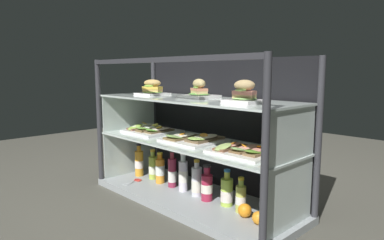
% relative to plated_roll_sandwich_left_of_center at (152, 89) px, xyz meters
% --- Properties ---
extents(ground_plane, '(6.00, 6.00, 0.02)m').
position_rel_plated_roll_sandwich_left_of_center_xyz_m(ground_plane, '(0.40, -0.01, -0.71)').
color(ground_plane, '#4B4940').
rests_on(ground_plane, ground).
extents(case_base_deck, '(1.43, 0.52, 0.04)m').
position_rel_plated_roll_sandwich_left_of_center_xyz_m(case_base_deck, '(0.40, -0.01, -0.68)').
color(case_base_deck, '#99A0A3').
rests_on(case_base_deck, ground).
extents(case_frame, '(1.43, 0.52, 0.90)m').
position_rel_plated_roll_sandwich_left_of_center_xyz_m(case_frame, '(0.40, 0.14, -0.20)').
color(case_frame, '#333338').
rests_on(case_frame, ground).
extents(riser_lower_tier, '(1.36, 0.46, 0.33)m').
position_rel_plated_roll_sandwich_left_of_center_xyz_m(riser_lower_tier, '(0.40, -0.01, -0.49)').
color(riser_lower_tier, silver).
rests_on(riser_lower_tier, case_base_deck).
extents(shelf_lower_glass, '(1.38, 0.47, 0.01)m').
position_rel_plated_roll_sandwich_left_of_center_xyz_m(shelf_lower_glass, '(0.40, -0.01, -0.31)').
color(shelf_lower_glass, silver).
rests_on(shelf_lower_glass, riser_lower_tier).
extents(riser_upper_tier, '(1.36, 0.46, 0.26)m').
position_rel_plated_roll_sandwich_left_of_center_xyz_m(riser_upper_tier, '(0.40, -0.01, -0.18)').
color(riser_upper_tier, silver).
rests_on(riser_upper_tier, shelf_lower_glass).
extents(shelf_upper_glass, '(1.38, 0.47, 0.01)m').
position_rel_plated_roll_sandwich_left_of_center_xyz_m(shelf_upper_glass, '(0.40, -0.01, -0.05)').
color(shelf_upper_glass, silver).
rests_on(shelf_upper_glass, riser_upper_tier).
extents(plated_roll_sandwich_left_of_center, '(0.19, 0.19, 0.11)m').
position_rel_plated_roll_sandwich_left_of_center_xyz_m(plated_roll_sandwich_left_of_center, '(0.00, 0.00, 0.00)').
color(plated_roll_sandwich_left_of_center, white).
rests_on(plated_roll_sandwich_left_of_center, shelf_upper_glass).
extents(plated_roll_sandwich_mid_right, '(0.20, 0.20, 0.12)m').
position_rel_plated_roll_sandwich_left_of_center_xyz_m(plated_roll_sandwich_mid_right, '(0.41, 0.05, 0.00)').
color(plated_roll_sandwich_mid_right, white).
rests_on(plated_roll_sandwich_mid_right, shelf_upper_glass).
extents(plated_roll_sandwich_center, '(0.17, 0.17, 0.12)m').
position_rel_plated_roll_sandwich_left_of_center_xyz_m(plated_roll_sandwich_center, '(0.83, -0.04, 0.00)').
color(plated_roll_sandwich_center, white).
rests_on(plated_roll_sandwich_center, shelf_upper_glass).
extents(open_sandwich_tray_right_of_center, '(0.34, 0.32, 0.06)m').
position_rel_plated_roll_sandwich_left_of_center_xyz_m(open_sandwich_tray_right_of_center, '(-0.03, 0.00, -0.29)').
color(open_sandwich_tray_right_of_center, white).
rests_on(open_sandwich_tray_right_of_center, shelf_lower_glass).
extents(open_sandwich_tray_mid_right, '(0.34, 0.32, 0.06)m').
position_rel_plated_roll_sandwich_left_of_center_xyz_m(open_sandwich_tray_mid_right, '(0.41, -0.01, -0.29)').
color(open_sandwich_tray_mid_right, white).
rests_on(open_sandwich_tray_mid_right, shelf_lower_glass).
extents(open_sandwich_tray_left_of_center, '(0.34, 0.32, 0.06)m').
position_rel_plated_roll_sandwich_left_of_center_xyz_m(open_sandwich_tray_left_of_center, '(0.83, -0.02, -0.29)').
color(open_sandwich_tray_left_of_center, white).
rests_on(open_sandwich_tray_left_of_center, shelf_lower_glass).
extents(juice_bottle_front_fourth, '(0.06, 0.06, 0.24)m').
position_rel_plated_roll_sandwich_left_of_center_xyz_m(juice_bottle_front_fourth, '(-0.17, -0.01, -0.55)').
color(juice_bottle_front_fourth, orange).
rests_on(juice_bottle_front_fourth, case_base_deck).
extents(juice_bottle_back_left, '(0.06, 0.06, 0.22)m').
position_rel_plated_roll_sandwich_left_of_center_xyz_m(juice_bottle_back_left, '(-0.03, 0.02, -0.57)').
color(juice_bottle_back_left, '#B3CC45').
rests_on(juice_bottle_back_left, case_base_deck).
extents(juice_bottle_near_post, '(0.06, 0.06, 0.22)m').
position_rel_plated_roll_sandwich_left_of_center_xyz_m(juice_bottle_near_post, '(0.08, -0.00, -0.56)').
color(juice_bottle_near_post, orange).
rests_on(juice_bottle_near_post, case_base_deck).
extents(juice_bottle_front_middle, '(0.06, 0.06, 0.25)m').
position_rel_plated_roll_sandwich_left_of_center_xyz_m(juice_bottle_front_middle, '(0.20, 0.00, -0.56)').
color(juice_bottle_front_middle, '#912743').
rests_on(juice_bottle_front_middle, case_base_deck).
extents(juice_bottle_front_left_end, '(0.06, 0.06, 0.25)m').
position_rel_plated_roll_sandwich_left_of_center_xyz_m(juice_bottle_front_left_end, '(0.31, 0.00, -0.55)').
color(juice_bottle_front_left_end, white).
rests_on(juice_bottle_front_left_end, case_base_deck).
extents(juice_bottle_tucked_behind, '(0.07, 0.07, 0.23)m').
position_rel_plated_roll_sandwich_left_of_center_xyz_m(juice_bottle_tucked_behind, '(0.44, 0.00, -0.57)').
color(juice_bottle_tucked_behind, silver).
rests_on(juice_bottle_tucked_behind, case_base_deck).
extents(juice_bottle_back_center, '(0.07, 0.07, 0.22)m').
position_rel_plated_roll_sandwich_left_of_center_xyz_m(juice_bottle_back_center, '(0.53, -0.01, -0.57)').
color(juice_bottle_back_center, '#A2233E').
rests_on(juice_bottle_back_center, case_base_deck).
extents(juice_bottle_back_right, '(0.07, 0.07, 0.21)m').
position_rel_plated_roll_sandwich_left_of_center_xyz_m(juice_bottle_back_right, '(0.67, 0.02, -0.57)').
color(juice_bottle_back_right, '#B2D54D').
rests_on(juice_bottle_back_right, case_base_deck).
extents(juice_bottle_front_second, '(0.06, 0.06, 0.20)m').
position_rel_plated_roll_sandwich_left_of_center_xyz_m(juice_bottle_front_second, '(0.78, -0.00, -0.57)').
color(juice_bottle_front_second, '#C1C755').
rests_on(juice_bottle_front_second, case_base_deck).
extents(orange_fruit_beside_bottles, '(0.07, 0.07, 0.07)m').
position_rel_plated_roll_sandwich_left_of_center_xyz_m(orange_fruit_beside_bottles, '(0.84, -0.04, -0.62)').
color(orange_fruit_beside_bottles, orange).
rests_on(orange_fruit_beside_bottles, case_base_deck).
extents(orange_fruit_near_left_post, '(0.08, 0.08, 0.08)m').
position_rel_plated_roll_sandwich_left_of_center_xyz_m(orange_fruit_near_left_post, '(0.94, 0.07, -0.61)').
color(orange_fruit_near_left_post, orange).
rests_on(orange_fruit_near_left_post, case_base_deck).
extents(orange_fruit_rolled_forward, '(0.07, 0.07, 0.07)m').
position_rel_plated_roll_sandwich_left_of_center_xyz_m(orange_fruit_rolled_forward, '(0.95, -0.06, -0.62)').
color(orange_fruit_rolled_forward, orange).
rests_on(orange_fruit_rolled_forward, case_base_deck).
extents(kitchen_scissors, '(0.08, 0.16, 0.01)m').
position_rel_plated_roll_sandwich_left_of_center_xyz_m(kitchen_scissors, '(-0.07, -0.11, -0.65)').
color(kitchen_scissors, silver).
rests_on(kitchen_scissors, case_base_deck).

